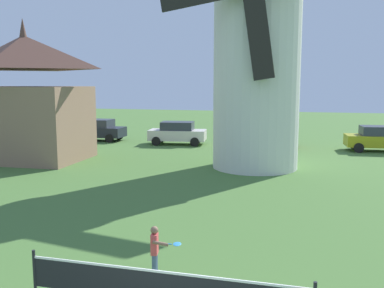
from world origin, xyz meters
TOP-DOWN VIEW (x-y plane):
  - windmill at (-0.22, 16.18)m, footprint 8.17×4.88m
  - tennis_net at (-0.13, 1.59)m, footprint 5.10×0.06m
  - player_far at (-0.88, 3.35)m, footprint 0.72×0.38m
  - parked_car_black at (-12.59, 23.48)m, footprint 4.03×1.91m
  - parked_car_cream at (-6.31, 23.08)m, footprint 4.03×2.23m
  - parked_car_red at (-0.47, 23.38)m, footprint 4.45×2.22m
  - parked_car_mustard at (6.63, 23.32)m, footprint 4.12×2.15m
  - chapel at (-12.47, 15.25)m, footprint 6.45×4.83m

SIDE VIEW (x-z plane):
  - player_far at x=-0.88m, z-range 0.08..1.21m
  - tennis_net at x=-0.13m, z-range 0.13..1.23m
  - parked_car_cream at x=-6.31m, z-range 0.03..1.59m
  - parked_car_mustard at x=6.63m, z-range 0.03..1.59m
  - parked_car_black at x=-12.59m, z-range 0.03..1.59m
  - parked_car_red at x=-0.47m, z-range 0.03..1.59m
  - chapel at x=-12.47m, z-range -0.52..7.08m
  - windmill at x=-0.22m, z-range -0.36..12.08m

